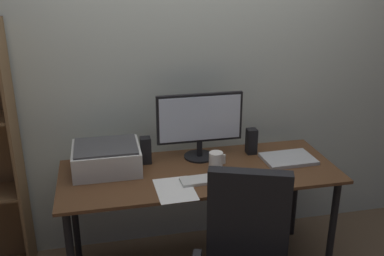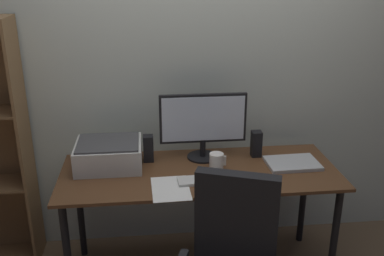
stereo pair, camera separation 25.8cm
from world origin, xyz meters
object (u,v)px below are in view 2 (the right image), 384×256
(coffee_mug, at_px, (216,162))
(laptop, at_px, (292,163))
(desk, at_px, (200,183))
(printer, at_px, (109,154))
(mouse, at_px, (236,177))
(speaker_left, at_px, (148,148))
(speaker_right, at_px, (256,144))
(keyboard, at_px, (203,180))
(monitor, at_px, (203,122))

(coffee_mug, relative_size, laptop, 0.34)
(desk, bearing_deg, printer, 166.81)
(desk, xyz_separation_m, coffee_mug, (0.10, 0.00, 0.14))
(mouse, xyz_separation_m, speaker_left, (-0.50, 0.32, 0.07))
(mouse, relative_size, speaker_right, 0.56)
(coffee_mug, bearing_deg, desk, -178.15)
(coffee_mug, xyz_separation_m, printer, (-0.65, 0.13, 0.03))
(mouse, bearing_deg, keyboard, -169.33)
(desk, xyz_separation_m, keyboard, (0.00, -0.14, 0.09))
(speaker_left, relative_size, speaker_right, 1.00)
(monitor, distance_m, mouse, 0.43)
(speaker_right, bearing_deg, desk, -155.47)
(mouse, height_order, printer, printer)
(mouse, bearing_deg, laptop, 33.01)
(printer, bearing_deg, coffee_mug, -10.89)
(monitor, relative_size, coffee_mug, 5.09)
(speaker_left, bearing_deg, keyboard, -46.45)
(keyboard, height_order, coffee_mug, coffee_mug)
(keyboard, bearing_deg, speaker_left, 130.71)
(monitor, relative_size, printer, 1.37)
(desk, distance_m, keyboard, 0.17)
(monitor, bearing_deg, laptop, -17.25)
(speaker_right, bearing_deg, mouse, -121.14)
(desk, height_order, keyboard, keyboard)
(speaker_right, bearing_deg, speaker_left, 180.00)
(laptop, bearing_deg, keyboard, -166.35)
(desk, height_order, printer, printer)
(mouse, distance_m, speaker_left, 0.60)
(coffee_mug, distance_m, laptop, 0.49)
(coffee_mug, bearing_deg, speaker_right, 31.22)
(keyboard, xyz_separation_m, mouse, (0.20, 0.00, 0.01))
(desk, relative_size, keyboard, 5.80)
(monitor, height_order, speaker_right, monitor)
(speaker_right, bearing_deg, keyboard, -140.46)
(monitor, bearing_deg, mouse, -64.95)
(printer, bearing_deg, laptop, -5.56)
(keyboard, bearing_deg, coffee_mug, 52.62)
(keyboard, xyz_separation_m, printer, (-0.55, 0.27, 0.07))
(printer, bearing_deg, speaker_right, 3.05)
(mouse, bearing_deg, speaker_left, 157.86)
(monitor, distance_m, printer, 0.62)
(desk, xyz_separation_m, speaker_left, (-0.31, 0.18, 0.17))
(monitor, xyz_separation_m, printer, (-0.59, -0.06, -0.17))
(speaker_left, bearing_deg, monitor, 1.30)
(mouse, height_order, laptop, mouse)
(speaker_left, bearing_deg, coffee_mug, -23.28)
(laptop, relative_size, speaker_left, 1.88)
(keyboard, xyz_separation_m, coffee_mug, (0.10, 0.15, 0.04))
(coffee_mug, distance_m, speaker_right, 0.34)
(monitor, bearing_deg, keyboard, -97.25)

